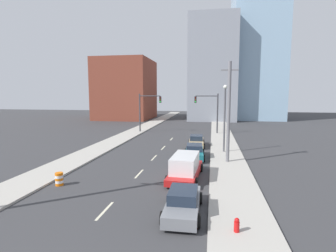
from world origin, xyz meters
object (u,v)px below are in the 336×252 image
(sedan_gray, at_px, (183,202))
(traffic_barrel, at_px, (59,179))
(utility_pole_right_mid, at_px, (229,112))
(sedan_tan, at_px, (196,141))
(fire_hydrant, at_px, (237,226))
(traffic_signal_left, at_px, (146,108))
(street_lamp, at_px, (225,114))
(traffic_signal_right, at_px, (211,108))
(sedan_teal, at_px, (194,152))
(box_truck_red, at_px, (185,167))

(sedan_gray, bearing_deg, traffic_barrel, 161.50)
(utility_pole_right_mid, relative_size, sedan_tan, 2.05)
(fire_hydrant, bearing_deg, traffic_signal_left, 111.48)
(traffic_barrel, bearing_deg, street_lamp, 46.64)
(traffic_signal_right, height_order, sedan_teal, traffic_signal_right)
(traffic_signal_left, bearing_deg, sedan_gray, -71.87)
(fire_hydrant, xyz_separation_m, sedan_gray, (-2.74, 1.81, 0.23))
(traffic_signal_right, bearing_deg, fire_hydrant, -87.50)
(street_lamp, xyz_separation_m, sedan_gray, (-2.87, -16.04, -3.84))
(traffic_signal_left, relative_size, sedan_tan, 1.44)
(fire_hydrant, relative_size, box_truck_red, 0.13)
(street_lamp, bearing_deg, traffic_signal_right, 96.07)
(traffic_barrel, relative_size, box_truck_red, 0.15)
(traffic_signal_right, height_order, sedan_tan, traffic_signal_right)
(utility_pole_right_mid, distance_m, sedan_teal, 5.59)
(traffic_signal_left, relative_size, box_truck_red, 1.09)
(traffic_barrel, xyz_separation_m, sedan_gray, (9.41, -3.03, 0.17))
(traffic_signal_left, xyz_separation_m, sedan_gray, (10.03, -30.63, -3.69))
(traffic_signal_right, relative_size, box_truck_red, 1.09)
(traffic_signal_left, bearing_deg, utility_pole_right_mid, -55.57)
(traffic_signal_right, bearing_deg, utility_pole_right_mid, -84.85)
(fire_hydrant, relative_size, sedan_gray, 0.18)
(traffic_signal_right, height_order, utility_pole_right_mid, utility_pole_right_mid)
(traffic_signal_right, distance_m, sedan_teal, 18.09)
(street_lamp, xyz_separation_m, sedan_tan, (-3.32, 3.33, -3.83))
(traffic_signal_right, bearing_deg, sedan_teal, -95.11)
(sedan_teal, bearing_deg, traffic_signal_right, 81.63)
(utility_pole_right_mid, bearing_deg, traffic_signal_left, 124.43)
(street_lamp, height_order, sedan_tan, street_lamp)
(sedan_tan, bearing_deg, box_truck_red, -92.99)
(traffic_barrel, bearing_deg, utility_pole_right_mid, 34.46)
(utility_pole_right_mid, relative_size, street_lamp, 1.26)
(traffic_barrel, relative_size, sedan_gray, 0.20)
(street_lamp, xyz_separation_m, fire_hydrant, (-0.14, -17.85, -4.07))
(traffic_barrel, height_order, box_truck_red, box_truck_red)
(sedan_gray, relative_size, sedan_teal, 0.97)
(traffic_signal_left, bearing_deg, box_truck_red, -68.70)
(fire_hydrant, height_order, sedan_gray, sedan_gray)
(utility_pole_right_mid, height_order, traffic_barrel, utility_pole_right_mid)
(fire_hydrant, bearing_deg, sedan_gray, 146.52)
(traffic_signal_left, distance_m, sedan_tan, 15.23)
(sedan_gray, height_order, sedan_tan, sedan_tan)
(box_truck_red, bearing_deg, fire_hydrant, -64.60)
(traffic_barrel, bearing_deg, sedan_teal, 47.38)
(sedan_teal, relative_size, sedan_tan, 1.04)
(traffic_signal_right, height_order, sedan_gray, traffic_signal_right)
(sedan_teal, bearing_deg, traffic_signal_left, 115.70)
(box_truck_red, bearing_deg, sedan_teal, 91.10)
(traffic_signal_right, relative_size, sedan_tan, 1.44)
(traffic_signal_left, distance_m, box_truck_red, 26.38)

